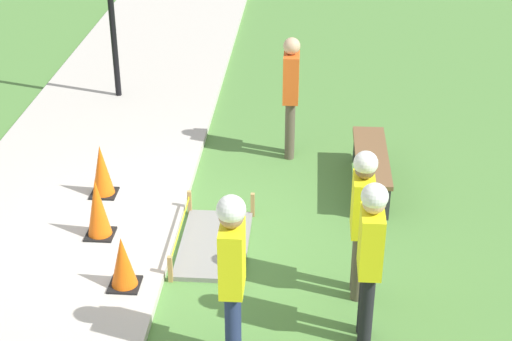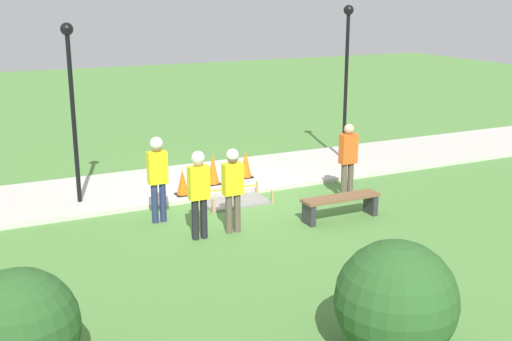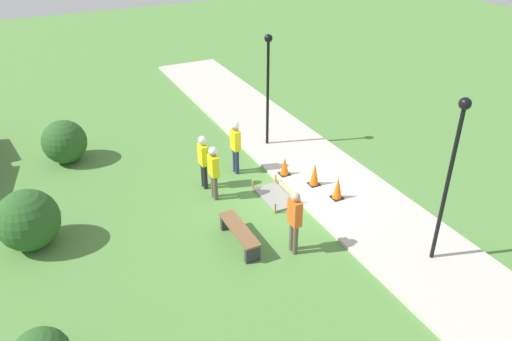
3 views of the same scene
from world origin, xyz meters
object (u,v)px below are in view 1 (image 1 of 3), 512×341
object	(u,v)px
traffic_cone_sidewalk_edge	(123,262)
worker_trainee	(362,213)
traffic_cone_far_patch	(98,208)
worker_supervisor	(370,250)
worker_assistant	(232,266)
bystander_in_orange_shirt	(291,90)
park_bench	(371,164)
traffic_cone_near_patch	(102,171)

from	to	relation	value
traffic_cone_sidewalk_edge	worker_trainee	bearing A→B (deg)	94.01
traffic_cone_far_patch	worker_supervisor	size ratio (longest dim) A/B	0.43
worker_assistant	bystander_in_orange_shirt	distance (m)	4.51
worker_supervisor	worker_assistant	world-z (taller)	worker_assistant
park_bench	bystander_in_orange_shirt	xyz separation A→B (m)	(-0.91, -1.13, 0.68)
traffic_cone_far_patch	worker_assistant	xyz separation A→B (m)	(1.98, 1.82, 0.64)
worker_supervisor	worker_assistant	distance (m)	1.36
traffic_cone_near_patch	traffic_cone_sidewalk_edge	bearing A→B (deg)	19.99
park_bench	worker_assistant	xyz separation A→B (m)	(3.58, -1.52, 0.76)
worker_trainee	worker_supervisor	bearing A→B (deg)	3.22
worker_trainee	bystander_in_orange_shirt	world-z (taller)	bystander_in_orange_shirt
worker_assistant	worker_trainee	distance (m)	1.71
worker_assistant	bystander_in_orange_shirt	size ratio (longest dim) A/B	1.02
worker_assistant	worker_trainee	xyz separation A→B (m)	(-1.17, 1.25, -0.08)
bystander_in_orange_shirt	worker_supervisor	bearing A→B (deg)	12.42
traffic_cone_near_patch	worker_supervisor	world-z (taller)	worker_supervisor
park_bench	traffic_cone_far_patch	bearing A→B (deg)	-64.46
traffic_cone_near_patch	worker_supervisor	distance (m)	4.21
worker_trainee	bystander_in_orange_shirt	xyz separation A→B (m)	(-3.32, -0.85, -0.00)
worker_supervisor	worker_trainee	world-z (taller)	worker_supervisor
traffic_cone_sidewalk_edge	bystander_in_orange_shirt	bearing A→B (deg)	154.18
traffic_cone_sidewalk_edge	park_bench	world-z (taller)	traffic_cone_sidewalk_edge
traffic_cone_near_patch	worker_assistant	world-z (taller)	worker_assistant
traffic_cone_far_patch	park_bench	size ratio (longest dim) A/B	0.43
traffic_cone_near_patch	worker_supervisor	xyz separation A→B (m)	(2.54, 3.31, 0.62)
traffic_cone_near_patch	traffic_cone_far_patch	size ratio (longest dim) A/B	0.93
worker_assistant	park_bench	bearing A→B (deg)	156.94
park_bench	worker_assistant	bearing A→B (deg)	-23.06
traffic_cone_near_patch	worker_assistant	xyz separation A→B (m)	(2.97, 2.02, 0.67)
traffic_cone_near_patch	traffic_cone_sidewalk_edge	size ratio (longest dim) A/B	1.15
park_bench	bystander_in_orange_shirt	size ratio (longest dim) A/B	0.98
worker_supervisor	worker_trainee	distance (m)	0.74
traffic_cone_near_patch	traffic_cone_sidewalk_edge	xyz separation A→B (m)	(1.98, 0.72, -0.05)
worker_trainee	bystander_in_orange_shirt	distance (m)	3.43
traffic_cone_near_patch	park_bench	distance (m)	3.59
worker_trainee	bystander_in_orange_shirt	bearing A→B (deg)	-165.60
traffic_cone_sidewalk_edge	worker_supervisor	xyz separation A→B (m)	(0.56, 2.59, 0.66)
traffic_cone_sidewalk_edge	park_bench	distance (m)	3.83
worker_assistant	worker_trainee	world-z (taller)	worker_assistant
worker_supervisor	worker_trainee	bearing A→B (deg)	-176.78
traffic_cone_far_patch	traffic_cone_sidewalk_edge	bearing A→B (deg)	27.81
worker_supervisor	worker_assistant	size ratio (longest dim) A/B	0.97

